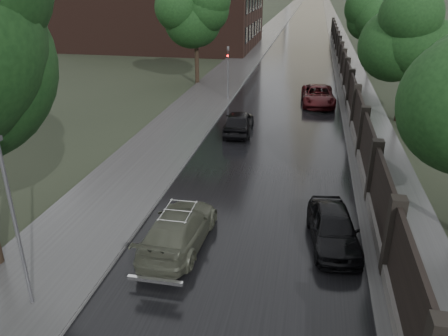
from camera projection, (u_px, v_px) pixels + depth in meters
road at (313, 1)px, 180.88m from camera, size 8.00×420.00×0.02m
sidewalk_left at (298, 1)px, 181.93m from camera, size 4.00×420.00×0.16m
verge_right at (326, 1)px, 179.87m from camera, size 3.00×420.00×0.08m
fence_right at (345, 74)px, 37.58m from camera, size 0.45×75.72×2.70m
tree_left_far at (196, 21)px, 36.35m from camera, size 4.25×4.25×7.39m
tree_right_b at (409, 43)px, 26.48m from camera, size 4.08×4.08×7.01m
tree_right_c at (375, 18)px, 42.67m from camera, size 4.08×4.08×7.01m
lamp_post at (15, 225)px, 11.28m from camera, size 0.25×0.12×5.11m
traffic_light at (228, 69)px, 32.32m from camera, size 0.16×0.32×4.00m
volga_sedan at (179, 229)px, 14.94m from camera, size 2.02×4.59×1.31m
hatchback_left at (239, 122)px, 25.95m from camera, size 1.82×4.11×1.37m
car_right_near at (333, 228)px, 15.00m from camera, size 2.04×4.02×1.31m
car_right_far at (318, 95)px, 31.85m from camera, size 2.58×5.05×1.37m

